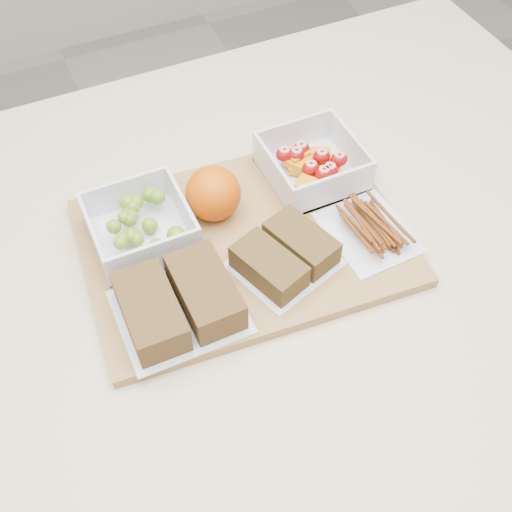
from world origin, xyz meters
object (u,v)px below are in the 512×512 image
object	(u,v)px
orange	(213,193)
pretzel_bag	(369,226)
cutting_board	(244,242)
sandwich_bag_center	(285,255)
sandwich_bag_left	(178,302)
fruit_container	(312,165)
grape_container	(142,226)

from	to	relation	value
orange	pretzel_bag	xyz separation A→B (m)	(0.17, -0.12, -0.02)
cutting_board	sandwich_bag_center	world-z (taller)	sandwich_bag_center
sandwich_bag_left	pretzel_bag	xyz separation A→B (m)	(0.27, 0.01, -0.01)
cutting_board	sandwich_bag_left	distance (m)	0.14
fruit_container	pretzel_bag	xyz separation A→B (m)	(0.02, -0.13, -0.01)
sandwich_bag_left	pretzel_bag	world-z (taller)	sandwich_bag_left
grape_container	cutting_board	bearing A→B (deg)	-25.48
cutting_board	orange	size ratio (longest dim) A/B	5.62
orange	sandwich_bag_center	distance (m)	0.13
sandwich_bag_left	sandwich_bag_center	size ratio (longest dim) A/B	0.99
grape_container	sandwich_bag_left	distance (m)	0.13
sandwich_bag_center	pretzel_bag	world-z (taller)	sandwich_bag_center
grape_container	pretzel_bag	world-z (taller)	grape_container
grape_container	sandwich_bag_left	bearing A→B (deg)	-89.36
cutting_board	fruit_container	size ratio (longest dim) A/B	3.29
sandwich_bag_left	pretzel_bag	bearing A→B (deg)	2.97
pretzel_bag	cutting_board	bearing A→B (deg)	158.50
sandwich_bag_center	sandwich_bag_left	bearing A→B (deg)	-174.94
cutting_board	fruit_container	xyz separation A→B (m)	(0.14, 0.07, 0.03)
cutting_board	sandwich_bag_center	size ratio (longest dim) A/B	2.80
cutting_board	pretzel_bag	world-z (taller)	pretzel_bag
cutting_board	fruit_container	bearing A→B (deg)	30.82
cutting_board	sandwich_bag_left	world-z (taller)	sandwich_bag_left
fruit_container	sandwich_bag_left	world-z (taller)	fruit_container
cutting_board	sandwich_bag_center	xyz separation A→B (m)	(0.03, -0.06, 0.03)
cutting_board	orange	world-z (taller)	orange
sandwich_bag_center	orange	bearing A→B (deg)	111.57
pretzel_bag	fruit_container	bearing A→B (deg)	98.31
fruit_container	sandwich_bag_center	world-z (taller)	fruit_container
orange	pretzel_bag	distance (m)	0.21
orange	sandwich_bag_center	world-z (taller)	orange
grape_container	pretzel_bag	bearing A→B (deg)	-23.27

